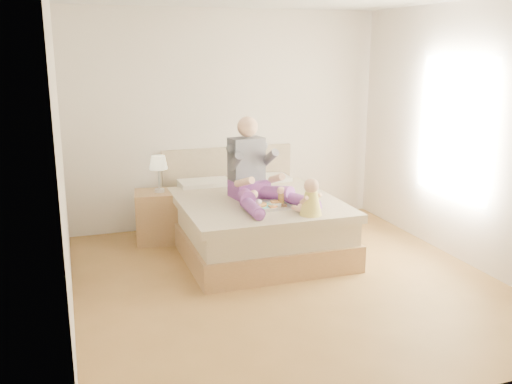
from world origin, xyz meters
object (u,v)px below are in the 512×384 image
object	(u,v)px
bed	(252,220)
tray	(267,204)
adult	(255,175)
nightstand	(157,217)
baby	(310,200)

from	to	relation	value
bed	tray	size ratio (longest dim) A/B	4.86
tray	bed	bearing A→B (deg)	88.57
bed	adult	xyz separation A→B (m)	(-0.03, -0.18, 0.56)
adult	tray	distance (m)	0.42
nightstand	adult	bearing A→B (deg)	-29.06
nightstand	tray	bearing A→B (deg)	-39.59
baby	bed	bearing A→B (deg)	85.58
bed	tray	xyz separation A→B (m)	(-0.01, -0.52, 0.32)
tray	adult	bearing A→B (deg)	92.93
bed	nightstand	xyz separation A→B (m)	(-1.00, 0.53, -0.01)
tray	baby	xyz separation A→B (m)	(0.32, -0.40, 0.12)
bed	nightstand	bearing A→B (deg)	152.07
bed	adult	distance (m)	0.59
adult	baby	distance (m)	0.82
bed	nightstand	size ratio (longest dim) A/B	3.61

